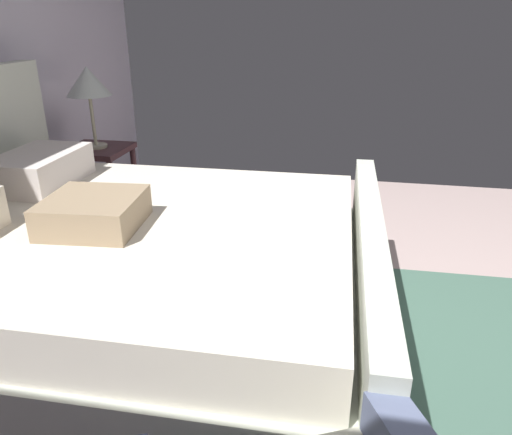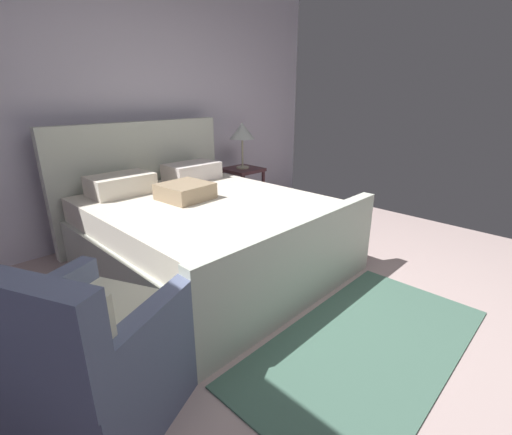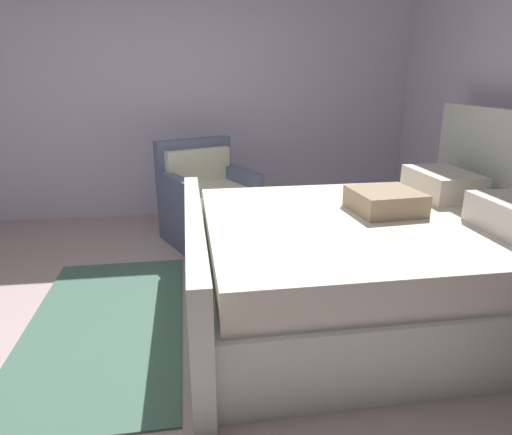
# 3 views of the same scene
# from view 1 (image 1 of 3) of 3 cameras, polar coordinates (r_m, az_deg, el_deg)

# --- Properties ---
(ground_plane) EXTENTS (4.97, 5.84, 0.02)m
(ground_plane) POSITION_cam_1_polar(r_m,az_deg,el_deg) (2.71, 25.19, -13.40)
(ground_plane) COLOR #B09995
(bed) EXTENTS (1.95, 2.25, 1.24)m
(bed) POSITION_cam_1_polar(r_m,az_deg,el_deg) (2.43, -14.77, -6.16)
(bed) COLOR silver
(bed) RESTS_ON ground
(nightstand_right) EXTENTS (0.44, 0.44, 0.60)m
(nightstand_right) POSITION_cam_1_polar(r_m,az_deg,el_deg) (3.81, -18.00, 5.03)
(nightstand_right) COLOR #46272C
(nightstand_right) RESTS_ON ground
(table_lamp_right) EXTENTS (0.31, 0.31, 0.57)m
(table_lamp_right) POSITION_cam_1_polar(r_m,az_deg,el_deg) (3.68, -19.26, 14.76)
(table_lamp_right) COLOR #B7B293
(table_lamp_right) RESTS_ON nightstand_right
(area_rug) EXTENTS (1.85, 0.96, 0.01)m
(area_rug) POSITION_cam_1_polar(r_m,az_deg,el_deg) (2.51, 25.57, -16.22)
(area_rug) COLOR #456757
(area_rug) RESTS_ON ground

